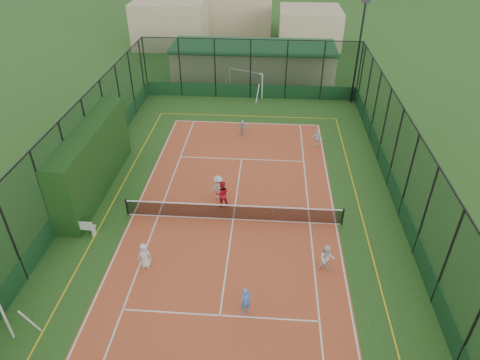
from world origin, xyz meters
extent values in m
plane|color=#27501B|center=(0.00, 0.00, 0.00)|extent=(300.00, 300.00, 0.00)
cube|color=#C5562B|center=(0.00, 0.00, 0.01)|extent=(11.17, 23.97, 0.01)
cube|color=black|center=(-8.30, 2.42, 1.97)|extent=(1.35, 8.99, 3.93)
imported|color=silver|center=(-3.79, -3.80, 0.67)|extent=(0.67, 0.45, 1.33)
imported|color=#518BE7|center=(1.07, -6.13, 0.67)|extent=(0.57, 0.52, 1.32)
imported|color=white|center=(4.60, -3.46, 0.73)|extent=(0.72, 0.57, 1.45)
imported|color=silver|center=(-1.02, 1.90, 0.75)|extent=(1.11, 0.93, 1.49)
imported|color=white|center=(5.08, 8.47, 0.64)|extent=(0.78, 0.43, 1.26)
imported|color=silver|center=(-0.17, 9.85, 0.58)|extent=(1.11, 0.65, 1.14)
imported|color=red|center=(-0.72, 1.21, 0.80)|extent=(0.88, 0.76, 1.58)
sphere|color=#CCE033|center=(-1.86, 1.28, 0.04)|extent=(0.07, 0.07, 0.07)
sphere|color=#CCE033|center=(-2.71, 1.84, 0.04)|extent=(0.07, 0.07, 0.07)
sphere|color=#CCE033|center=(1.40, 1.06, 0.04)|extent=(0.07, 0.07, 0.07)
sphere|color=#CCE033|center=(1.81, 0.67, 0.04)|extent=(0.07, 0.07, 0.07)
sphere|color=#CCE033|center=(2.14, 0.81, 0.04)|extent=(0.07, 0.07, 0.07)
sphere|color=#CCE033|center=(2.09, 0.56, 0.04)|extent=(0.07, 0.07, 0.07)
camera|label=1|loc=(1.70, -18.03, 14.49)|focal=32.00mm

